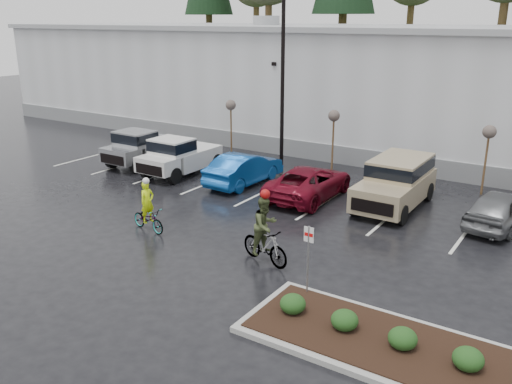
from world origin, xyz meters
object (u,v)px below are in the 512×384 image
Objects in this scene: suv_tan at (395,184)px; cyclist_hivis at (148,214)px; fire_lane_sign at (308,253)px; car_grey at (500,209)px; car_red at (309,182)px; sapling_east at (489,136)px; pickup_white at (184,154)px; cyclist_olive at (265,237)px; lamppost at (283,59)px; sapling_west at (231,108)px; car_blue at (244,169)px; sapling_mid at (334,119)px; pickup_silver at (147,146)px.

cyclist_hivis is at bearing -132.06° from suv_tan.
fire_lane_sign is 0.51× the size of car_grey.
sapling_east is at bearing -144.64° from car_red.
pickup_white is at bearing -161.60° from sapling_east.
suv_tan is at bearing 1.93° from cyclist_olive.
cyclist_hivis is (-9.64, -11.50, -2.07)m from sapling_east.
sapling_east is 8.18m from car_red.
lamppost reaches higher than sapling_west.
pickup_white is at bearing 2.12° from car_blue.
cyclist_hivis is 5.19m from cyclist_olive.
cyclist_hivis is at bearing 104.33° from cyclist_olive.
cyclist_olive is (-5.84, -7.67, 0.18)m from car_grey.
car_blue is at bearing 0.49° from pickup_white.
sapling_west reaches higher than cyclist_hivis.
sapling_west and sapling_mid have the same top height.
car_red is at bearing -16.27° from cyclist_hivis.
car_grey is at bearing -70.04° from sapling_east.
cyclist_hivis is at bearing 94.60° from car_blue.
sapling_east is (10.00, 1.00, -2.96)m from lamppost.
sapling_east is at bearing 18.40° from pickup_white.
sapling_east reaches higher than car_red.
fire_lane_sign is 0.42× the size of pickup_white.
sapling_east is 0.75× the size of car_grey.
car_grey is at bearing 1.07° from pickup_silver.
suv_tan is at bearing -39.55° from sapling_mid.
car_blue is at bearing -3.19° from car_red.
lamppost is 14.78m from fire_lane_sign.
sapling_east is 0.62× the size of pickup_white.
pickup_silver is at bearing -155.60° from sapling_mid.
sapling_west reaches higher than suv_tan.
lamppost is 6.99m from pickup_white.
pickup_silver is (-14.48, 8.63, -0.43)m from fire_lane_sign.
sapling_east is at bearing -30.83° from cyclist_hivis.
sapling_west is 12.00m from suv_tan.
cyclist_hivis is at bearing -129.97° from sapling_east.
pickup_white is (-6.24, -4.57, -1.75)m from sapling_mid.
sapling_east is (14.00, 0.00, 0.00)m from sapling_west.
cyclist_olive is at bearing -50.30° from sapling_west.
car_red is at bearing -0.90° from pickup_white.
car_grey is (8.89, -3.83, -2.00)m from sapling_mid.
pickup_silver reaches higher than car_red.
pickup_white is (-11.54, 8.23, -0.43)m from fire_lane_sign.
suv_tan is at bearing -125.49° from sapling_east.
lamppost is 7.16m from car_red.
car_grey is at bearing -46.04° from cyclist_hivis.
fire_lane_sign is 0.87× the size of cyclist_olive.
cyclist_hivis is at bearing 63.74° from car_red.
pickup_white is at bearing -176.49° from suv_tan.
pickup_silver is 10.17m from cyclist_hivis.
sapling_mid is at bearing -77.65° from car_red.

